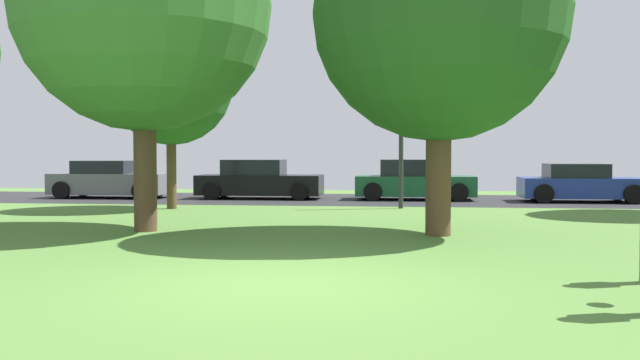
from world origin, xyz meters
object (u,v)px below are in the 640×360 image
oak_tree_right (439,15)px  maple_tree_far (171,84)px  parked_car_black (259,181)px  parked_car_green (414,181)px  parked_car_blue (580,184)px  street_lamp_post (401,133)px  parked_car_grey (110,181)px  oak_tree_center (144,4)px

oak_tree_right → maple_tree_far: (-7.56, 5.80, -0.72)m
parked_car_black → parked_car_green: 5.58m
oak_tree_right → parked_car_green: bearing=91.8°
parked_car_blue → street_lamp_post: (-6.03, -3.44, 1.65)m
maple_tree_far → parked_car_blue: (12.82, 4.39, -3.12)m
oak_tree_right → parked_car_grey: oak_tree_right is taller
oak_tree_center → parked_car_black: oak_tree_center is taller
parked_car_black → oak_tree_center: bearing=-91.4°
maple_tree_far → parked_car_black: size_ratio=1.24×
parked_car_black → parked_car_blue: size_ratio=1.11×
oak_tree_center → street_lamp_post: 8.98m
parked_car_black → street_lamp_post: size_ratio=1.00×
oak_tree_right → oak_tree_center: 6.18m
oak_tree_right → oak_tree_center: oak_tree_center is taller
parked_car_black → parked_car_green: parked_car_green is taller
oak_tree_center → street_lamp_post: size_ratio=1.67×
oak_tree_center → parked_car_black: bearing=88.6°
oak_tree_center → street_lamp_post: bearing=51.2°
parked_car_black → parked_car_blue: parked_car_black is taller
parked_car_grey → parked_car_blue: bearing=-0.5°
oak_tree_right → maple_tree_far: bearing=142.5°
oak_tree_right → oak_tree_center: size_ratio=0.93×
oak_tree_right → street_lamp_post: (-0.77, 6.74, -2.19)m
oak_tree_right → maple_tree_far: 9.56m
oak_tree_right → parked_car_black: (-5.91, 10.53, -3.79)m
parked_car_green → street_lamp_post: street_lamp_post is taller
oak_tree_right → street_lamp_post: 7.13m
maple_tree_far → parked_car_green: size_ratio=1.34×
parked_car_grey → oak_tree_center: bearing=-62.7°
oak_tree_center → maple_tree_far: bearing=103.6°
oak_tree_right → maple_tree_far: oak_tree_right is taller
parked_car_grey → parked_car_black: bearing=2.1°
maple_tree_far → parked_car_grey: maple_tree_far is taller
maple_tree_far → oak_tree_center: 6.03m
maple_tree_far → parked_car_black: bearing=70.8°
oak_tree_right → parked_car_blue: size_ratio=1.74×
oak_tree_center → parked_car_black: 11.29m
parked_car_grey → parked_car_green: size_ratio=1.02×
parked_car_black → parked_car_green: size_ratio=1.07×
parked_car_grey → street_lamp_post: street_lamp_post is taller
parked_car_blue → street_lamp_post: bearing=-150.3°
maple_tree_far → parked_car_grey: (-3.92, 4.53, -3.08)m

